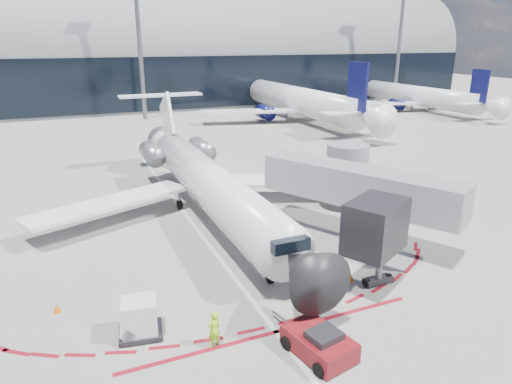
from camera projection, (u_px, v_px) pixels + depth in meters
name	position (u px, v px, depth m)	size (l,w,h in m)	color
ground	(201.00, 235.00, 30.20)	(260.00, 260.00, 0.00)	gray
apron_centerline	(193.00, 224.00, 31.94)	(0.25, 40.00, 0.01)	silver
apron_stop_bar	(276.00, 332.00, 20.18)	(14.00, 0.25, 0.01)	maroon
terminal_building	(98.00, 61.00, 84.09)	(150.00, 24.15, 24.00)	gray
jet_bridge	(354.00, 187.00, 30.28)	(10.03, 15.20, 4.90)	#95979D
light_mast_centre	(139.00, 38.00, 69.91)	(0.70, 0.70, 25.00)	slate
light_mast_east	(400.00, 38.00, 88.58)	(0.70, 0.70, 25.00)	slate
regional_jet	(205.00, 179.00, 33.31)	(25.30, 31.19, 7.81)	white
pushback_tug	(319.00, 343.00, 18.62)	(2.47, 4.73, 1.20)	#5C0D0D
ramp_worker	(214.00, 329.00, 19.00)	(0.61, 0.40, 1.66)	#AAF419
uld_container	(140.00, 318.00, 19.71)	(2.06, 1.83, 1.72)	black
safety_cone_left	(57.00, 308.00, 21.57)	(0.35, 0.35, 0.49)	#FF6405
safety_cone_right	(350.00, 277.00, 24.37)	(0.37, 0.37, 0.51)	#FF6405
bg_airliner_0	(298.00, 81.00, 71.68)	(37.18, 39.36, 12.03)	white
bg_airliner_1	(420.00, 82.00, 82.17)	(30.54, 32.33, 9.88)	white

